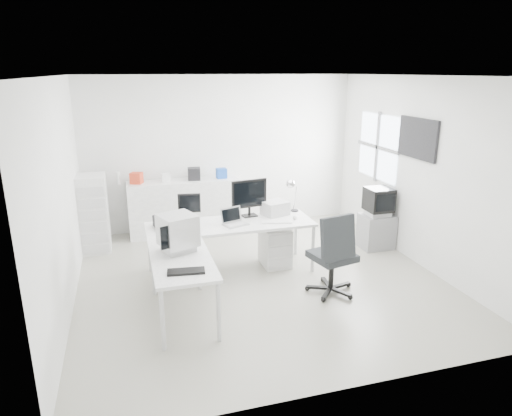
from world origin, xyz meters
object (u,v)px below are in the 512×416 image
object	(u,v)px
crt_tv	(379,202)
filing_cabinet	(94,214)
laptop	(236,218)
main_desk	(231,247)
crt_monitor	(178,234)
drawer_pedestal	(275,246)
laser_printer	(275,208)
lcd_monitor_small	(189,208)
office_chair	(332,252)
side_desk	(183,288)
tv_cabinet	(376,231)
sideboard	(184,207)
lcd_monitor_large	(249,198)
inkjet_printer	(170,221)

from	to	relation	value
crt_tv	filing_cabinet	world-z (taller)	filing_cabinet
laptop	main_desk	bearing A→B (deg)	97.39
crt_monitor	crt_tv	world-z (taller)	crt_monitor
drawer_pedestal	laser_printer	bearing A→B (deg)	73.61
lcd_monitor_small	office_chair	bearing A→B (deg)	-28.01
main_desk	office_chair	world-z (taller)	office_chair
side_desk	office_chair	distance (m)	1.99
lcd_monitor_small	tv_cabinet	xyz separation A→B (m)	(3.10, -0.00, -0.67)
lcd_monitor_small	office_chair	xyz separation A→B (m)	(1.68, -1.28, -0.37)
side_desk	laptop	world-z (taller)	laptop
main_desk	sideboard	distance (m)	1.92
lcd_monitor_small	filing_cabinet	size ratio (longest dim) A/B	0.32
side_desk	crt_monitor	world-z (taller)	crt_monitor
lcd_monitor_large	crt_tv	bearing A→B (deg)	-9.30
laptop	filing_cabinet	distance (m)	2.52
crt_monitor	sideboard	distance (m)	2.80
laptop	tv_cabinet	world-z (taller)	laptop
lcd_monitor_small	sideboard	size ratio (longest dim) A/B	0.21
lcd_monitor_large	crt_monitor	distance (m)	1.63
inkjet_printer	crt_monitor	size ratio (longest dim) A/B	0.98
inkjet_printer	laser_printer	world-z (taller)	laser_printer
crt_tv	crt_monitor	bearing A→B (deg)	-162.10
lcd_monitor_large	crt_tv	distance (m)	2.22
side_desk	lcd_monitor_small	xyz separation A→B (m)	(0.30, 1.35, 0.58)
crt_monitor	laser_printer	bearing A→B (deg)	14.12
crt_monitor	filing_cabinet	bearing A→B (deg)	96.10
side_desk	crt_monitor	size ratio (longest dim) A/B	3.26
drawer_pedestal	inkjet_printer	size ratio (longest dim) A/B	1.43
drawer_pedestal	sideboard	distance (m)	2.15
main_desk	drawer_pedestal	bearing A→B (deg)	4.09
main_desk	laptop	distance (m)	0.49
crt_monitor	tv_cabinet	size ratio (longest dim) A/B	0.75
crt_tv	filing_cabinet	size ratio (longest dim) A/B	0.39
laptop	tv_cabinet	bearing A→B (deg)	-11.24
tv_cabinet	filing_cabinet	world-z (taller)	filing_cabinet
inkjet_printer	filing_cabinet	xyz separation A→B (m)	(-1.10, 1.32, -0.19)
laptop	laser_printer	world-z (taller)	laptop
main_desk	filing_cabinet	xyz separation A→B (m)	(-1.95, 1.42, 0.26)
laser_printer	crt_monitor	size ratio (longest dim) A/B	0.84
main_desk	office_chair	xyz separation A→B (m)	(1.13, -1.03, 0.20)
side_desk	lcd_monitor_small	size ratio (longest dim) A/B	3.44
office_chair	side_desk	bearing A→B (deg)	169.70
tv_cabinet	sideboard	xyz separation A→B (m)	(-2.98, 1.62, 0.21)
laser_printer	office_chair	world-z (taller)	office_chair
crt_tv	sideboard	bearing A→B (deg)	151.41
laptop	office_chair	bearing A→B (deg)	-60.10
laser_printer	lcd_monitor_large	bearing A→B (deg)	159.69
tv_cabinet	lcd_monitor_large	bearing A→B (deg)	179.98
main_desk	side_desk	distance (m)	1.39
side_desk	tv_cabinet	size ratio (longest dim) A/B	2.46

